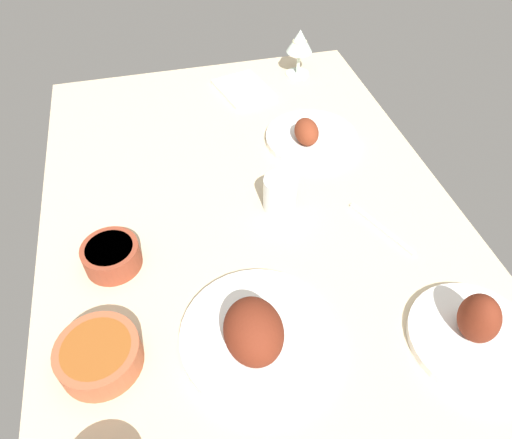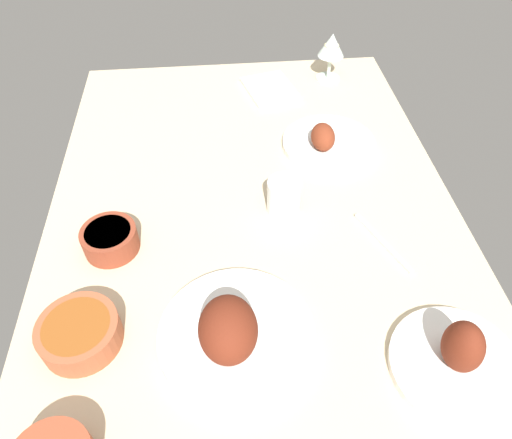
{
  "view_description": "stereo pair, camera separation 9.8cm",
  "coord_description": "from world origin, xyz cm",
  "px_view_note": "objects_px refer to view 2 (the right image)",
  "views": [
    {
      "loc": [
        65.2,
        -16.22,
        77.32
      ],
      "look_at": [
        0.0,
        0.0,
        6.0
      ],
      "focal_mm": 32.67,
      "sensor_mm": 36.0,
      "label": 1
    },
    {
      "loc": [
        66.86,
        -6.58,
        77.32
      ],
      "look_at": [
        0.0,
        0.0,
        6.0
      ],
      "focal_mm": 32.67,
      "sensor_mm": 36.0,
      "label": 2
    }
  ],
  "objects_px": {
    "plate_far_side": "(327,142)",
    "bowl_pasta": "(110,239)",
    "plate_center_main": "(458,359)",
    "plate_near_viewer": "(233,332)",
    "bowl_soup": "(79,333)",
    "folded_napkin": "(270,89)",
    "fork_loose": "(383,242)",
    "wine_glass": "(332,48)",
    "water_tumbler": "(284,196)"
  },
  "relations": [
    {
      "from": "bowl_soup",
      "to": "water_tumbler",
      "type": "relative_size",
      "value": 1.78
    },
    {
      "from": "bowl_soup",
      "to": "water_tumbler",
      "type": "distance_m",
      "value": 0.48
    },
    {
      "from": "plate_far_side",
      "to": "bowl_soup",
      "type": "xyz_separation_m",
      "value": [
        0.49,
        -0.53,
        0.01
      ]
    },
    {
      "from": "plate_far_side",
      "to": "folded_napkin",
      "type": "bearing_deg",
      "value": -158.17
    },
    {
      "from": "fork_loose",
      "to": "bowl_soup",
      "type": "bearing_deg",
      "value": 82.73
    },
    {
      "from": "bowl_soup",
      "to": "bowl_pasta",
      "type": "relative_size",
      "value": 1.24
    },
    {
      "from": "bowl_pasta",
      "to": "folded_napkin",
      "type": "bearing_deg",
      "value": 145.13
    },
    {
      "from": "wine_glass",
      "to": "folded_napkin",
      "type": "relative_size",
      "value": 0.85
    },
    {
      "from": "bowl_soup",
      "to": "bowl_pasta",
      "type": "bearing_deg",
      "value": 172.6
    },
    {
      "from": "plate_near_viewer",
      "to": "fork_loose",
      "type": "distance_m",
      "value": 0.37
    },
    {
      "from": "plate_near_viewer",
      "to": "bowl_soup",
      "type": "relative_size",
      "value": 1.99
    },
    {
      "from": "bowl_pasta",
      "to": "folded_napkin",
      "type": "distance_m",
      "value": 0.68
    },
    {
      "from": "bowl_pasta",
      "to": "water_tumbler",
      "type": "height_order",
      "value": "water_tumbler"
    },
    {
      "from": "water_tumbler",
      "to": "folded_napkin",
      "type": "bearing_deg",
      "value": 176.64
    },
    {
      "from": "plate_center_main",
      "to": "plate_near_viewer",
      "type": "distance_m",
      "value": 0.37
    },
    {
      "from": "plate_near_viewer",
      "to": "bowl_pasta",
      "type": "height_order",
      "value": "plate_near_viewer"
    },
    {
      "from": "plate_far_side",
      "to": "wine_glass",
      "type": "relative_size",
      "value": 1.68
    },
    {
      "from": "bowl_pasta",
      "to": "wine_glass",
      "type": "relative_size",
      "value": 0.79
    },
    {
      "from": "plate_near_viewer",
      "to": "bowl_soup",
      "type": "bearing_deg",
      "value": -95.88
    },
    {
      "from": "plate_center_main",
      "to": "plate_far_side",
      "type": "xyz_separation_m",
      "value": [
        -0.6,
        -0.09,
        -0.01
      ]
    },
    {
      "from": "fork_loose",
      "to": "wine_glass",
      "type": "bearing_deg",
      "value": -25.06
    },
    {
      "from": "plate_far_side",
      "to": "fork_loose",
      "type": "height_order",
      "value": "plate_far_side"
    },
    {
      "from": "bowl_soup",
      "to": "fork_loose",
      "type": "distance_m",
      "value": 0.6
    },
    {
      "from": "bowl_pasta",
      "to": "fork_loose",
      "type": "distance_m",
      "value": 0.55
    },
    {
      "from": "bowl_soup",
      "to": "plate_far_side",
      "type": "bearing_deg",
      "value": 132.86
    },
    {
      "from": "plate_center_main",
      "to": "fork_loose",
      "type": "xyz_separation_m",
      "value": [
        -0.28,
        -0.04,
        -0.02
      ]
    },
    {
      "from": "plate_far_side",
      "to": "bowl_pasta",
      "type": "distance_m",
      "value": 0.58
    },
    {
      "from": "plate_near_viewer",
      "to": "bowl_soup",
      "type": "height_order",
      "value": "plate_near_viewer"
    },
    {
      "from": "bowl_pasta",
      "to": "fork_loose",
      "type": "xyz_separation_m",
      "value": [
        0.04,
        0.55,
        -0.02
      ]
    },
    {
      "from": "plate_center_main",
      "to": "folded_napkin",
      "type": "height_order",
      "value": "plate_center_main"
    },
    {
      "from": "plate_near_viewer",
      "to": "wine_glass",
      "type": "relative_size",
      "value": 1.96
    },
    {
      "from": "water_tumbler",
      "to": "wine_glass",
      "type": "bearing_deg",
      "value": 158.51
    },
    {
      "from": "bowl_soup",
      "to": "fork_loose",
      "type": "bearing_deg",
      "value": 105.96
    },
    {
      "from": "bowl_soup",
      "to": "folded_napkin",
      "type": "bearing_deg",
      "value": 151.49
    },
    {
      "from": "plate_near_viewer",
      "to": "bowl_soup",
      "type": "distance_m",
      "value": 0.26
    },
    {
      "from": "plate_center_main",
      "to": "bowl_pasta",
      "type": "xyz_separation_m",
      "value": [
        -0.32,
        -0.59,
        0.0
      ]
    },
    {
      "from": "bowl_soup",
      "to": "wine_glass",
      "type": "relative_size",
      "value": 0.99
    },
    {
      "from": "plate_near_viewer",
      "to": "wine_glass",
      "type": "bearing_deg",
      "value": 158.07
    },
    {
      "from": "plate_center_main",
      "to": "water_tumbler",
      "type": "height_order",
      "value": "plate_center_main"
    },
    {
      "from": "plate_center_main",
      "to": "bowl_soup",
      "type": "height_order",
      "value": "plate_center_main"
    },
    {
      "from": "plate_far_side",
      "to": "water_tumbler",
      "type": "bearing_deg",
      "value": -34.28
    },
    {
      "from": "plate_far_side",
      "to": "water_tumbler",
      "type": "relative_size",
      "value": 3.02
    },
    {
      "from": "bowl_soup",
      "to": "fork_loose",
      "type": "xyz_separation_m",
      "value": [
        -0.17,
        0.58,
        -0.02
      ]
    },
    {
      "from": "plate_near_viewer",
      "to": "folded_napkin",
      "type": "xyz_separation_m",
      "value": [
        -0.8,
        0.16,
        -0.03
      ]
    },
    {
      "from": "bowl_soup",
      "to": "folded_napkin",
      "type": "xyz_separation_m",
      "value": [
        -0.77,
        0.42,
        -0.02
      ]
    },
    {
      "from": "plate_far_side",
      "to": "bowl_soup",
      "type": "relative_size",
      "value": 1.7
    },
    {
      "from": "plate_near_viewer",
      "to": "fork_loose",
      "type": "xyz_separation_m",
      "value": [
        -0.19,
        0.32,
        -0.03
      ]
    },
    {
      "from": "wine_glass",
      "to": "fork_loose",
      "type": "bearing_deg",
      "value": -1.83
    },
    {
      "from": "bowl_pasta",
      "to": "wine_glass",
      "type": "height_order",
      "value": "wine_glass"
    },
    {
      "from": "plate_center_main",
      "to": "fork_loose",
      "type": "relative_size",
      "value": 1.25
    }
  ]
}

